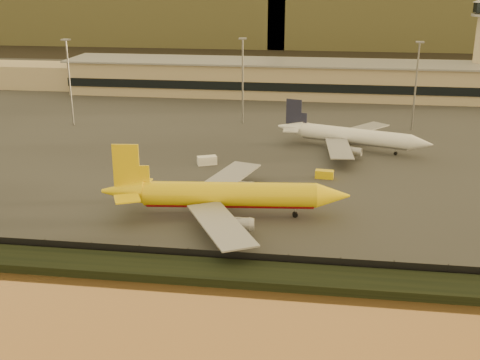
{
  "coord_description": "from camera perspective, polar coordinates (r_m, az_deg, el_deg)",
  "views": [
    {
      "loc": [
        14.26,
        -97.47,
        44.18
      ],
      "look_at": [
        -1.18,
        12.0,
        5.59
      ],
      "focal_mm": 45.0,
      "sensor_mm": 36.0,
      "label": 1
    }
  ],
  "objects": [
    {
      "name": "gse_vehicle_white",
      "position": [
        144.1,
        -3.15,
        1.87
      ],
      "size": [
        5.0,
        3.72,
        2.05
      ],
      "primitive_type": "cube",
      "rotation": [
        0.0,
        0.0,
        0.42
      ],
      "color": "white",
      "rests_on": "tarmac"
    },
    {
      "name": "perimeter_fence",
      "position": [
        95.8,
        -1.4,
        -7.35
      ],
      "size": [
        300.0,
        0.05,
        2.2
      ],
      "primitive_type": "cube",
      "color": "black",
      "rests_on": "tarmac"
    },
    {
      "name": "apron_light_masts",
      "position": [
        174.8,
        8.28,
        9.67
      ],
      "size": [
        152.2,
        12.2,
        25.4
      ],
      "color": "slate",
      "rests_on": "tarmac"
    },
    {
      "name": "white_narrowbody_jet",
      "position": [
        158.25,
        10.55,
        4.1
      ],
      "size": [
        40.06,
        38.11,
        11.77
      ],
      "rotation": [
        0.0,
        0.0,
        -0.31
      ],
      "color": "white",
      "rests_on": "tarmac"
    },
    {
      "name": "tarmac",
      "position": [
        197.97,
        3.72,
        6.34
      ],
      "size": [
        320.0,
        220.0,
        0.2
      ],
      "primitive_type": "cube",
      "color": "#2D2D2D",
      "rests_on": "ground"
    },
    {
      "name": "ground",
      "position": [
        107.96,
        -0.27,
        -4.91
      ],
      "size": [
        900.0,
        900.0,
        0.0
      ],
      "primitive_type": "plane",
      "color": "black",
      "rests_on": "ground"
    },
    {
      "name": "embankment",
      "position": [
        92.57,
        -1.8,
        -8.78
      ],
      "size": [
        320.0,
        7.0,
        1.4
      ],
      "primitive_type": "cube",
      "color": "black",
      "rests_on": "ground"
    },
    {
      "name": "gse_vehicle_yellow",
      "position": [
        135.73,
        8.01,
        0.55
      ],
      "size": [
        4.17,
        2.16,
        1.81
      ],
      "primitive_type": "cube",
      "rotation": [
        0.0,
        0.0,
        -0.09
      ],
      "color": "yellow",
      "rests_on": "tarmac"
    },
    {
      "name": "dhl_cargo_jet",
      "position": [
        112.55,
        -1.4,
        -1.48
      ],
      "size": [
        46.73,
        45.52,
        13.95
      ],
      "rotation": [
        0.0,
        0.0,
        0.1
      ],
      "color": "yellow",
      "rests_on": "tarmac"
    },
    {
      "name": "terminal_building",
      "position": [
        228.05,
        0.68,
        9.67
      ],
      "size": [
        202.0,
        25.0,
        12.6
      ],
      "color": "tan",
      "rests_on": "tarmac"
    }
  ]
}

